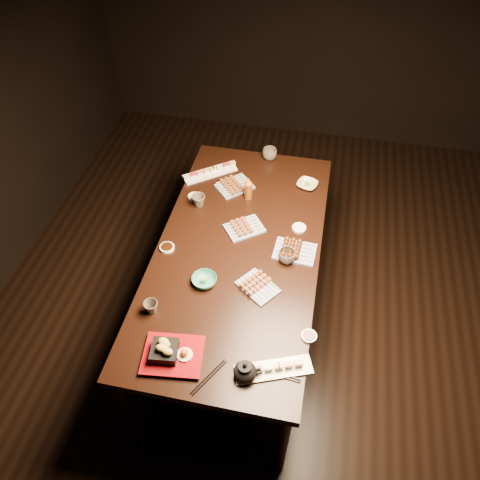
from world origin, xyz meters
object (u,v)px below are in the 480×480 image
at_px(sushi_platter_near, 274,368).
at_px(yakitori_plate_left, 235,184).
at_px(yakitori_plate_center, 244,226).
at_px(edamame_bowl_green, 204,280).
at_px(condiment_bottle, 248,188).
at_px(sushi_platter_far, 210,171).
at_px(teacup_far_left, 199,201).
at_px(tempura_tray, 172,351).
at_px(teacup_mid_right, 287,256).
at_px(yakitori_plate_right, 258,285).
at_px(teacup_near_left, 151,307).
at_px(teacup_far_right, 270,154).
at_px(dining_table, 238,289).
at_px(edamame_bowl_cream, 307,185).
at_px(teapot, 245,370).

distance_m(sushi_platter_near, yakitori_plate_left, 1.27).
xyz_separation_m(sushi_platter_near, yakitori_plate_center, (-0.30, 0.84, 0.01)).
relative_size(edamame_bowl_green, condiment_bottle, 0.86).
height_order(sushi_platter_far, teacup_far_left, teacup_far_left).
height_order(yakitori_plate_center, tempura_tray, tempura_tray).
bearing_deg(sushi_platter_far, teacup_mid_right, 95.34).
xyz_separation_m(yakitori_plate_right, condiment_bottle, (-0.18, 0.67, 0.05)).
distance_m(sushi_platter_far, tempura_tray, 1.33).
bearing_deg(yakitori_plate_right, teacup_near_left, -116.57).
relative_size(sushi_platter_far, teacup_far_left, 4.36).
height_order(sushi_platter_near, teacup_far_left, teacup_far_left).
height_order(sushi_platter_far, yakitori_plate_right, yakitori_plate_right).
relative_size(yakitori_plate_left, edamame_bowl_green, 1.63).
bearing_deg(yakitori_plate_center, teacup_far_right, 50.20).
relative_size(dining_table, sushi_platter_near, 5.14).
height_order(dining_table, teacup_near_left, teacup_near_left).
distance_m(dining_table, condiment_bottle, 0.62).
bearing_deg(teacup_far_right, edamame_bowl_green, -98.32).
relative_size(tempura_tray, condiment_bottle, 1.81).
xyz_separation_m(tempura_tray, condiment_bottle, (0.13, 1.14, 0.03)).
bearing_deg(teacup_near_left, edamame_bowl_cream, 59.26).
relative_size(yakitori_plate_center, teacup_far_left, 2.58).
bearing_deg(yakitori_plate_left, sushi_platter_far, 108.34).
distance_m(teacup_mid_right, teacup_far_left, 0.67).
bearing_deg(teacup_far_left, yakitori_plate_left, 49.25).
bearing_deg(edamame_bowl_cream, condiment_bottle, -152.69).
xyz_separation_m(yakitori_plate_right, yakitori_plate_left, (-0.28, 0.75, 0.00)).
bearing_deg(sushi_platter_near, teacup_far_left, 100.72).
height_order(teacup_far_left, teapot, teapot).
height_order(tempura_tray, condiment_bottle, condiment_bottle).
bearing_deg(teacup_near_left, teapot, -25.34).
bearing_deg(teacup_far_left, yakitori_plate_right, -49.85).
bearing_deg(yakitori_plate_center, yakitori_plate_left, 74.01).
relative_size(edamame_bowl_cream, teacup_far_left, 1.53).
xyz_separation_m(edamame_bowl_cream, condiment_bottle, (-0.34, -0.18, 0.06)).
distance_m(yakitori_plate_right, teapot, 0.49).
xyz_separation_m(teacup_far_right, condiment_bottle, (-0.07, -0.41, 0.04)).
xyz_separation_m(sushi_platter_far, condiment_bottle, (0.29, -0.18, 0.05)).
relative_size(tempura_tray, teapot, 2.23).
bearing_deg(tempura_tray, sushi_platter_far, 90.07).
relative_size(yakitori_plate_right, tempura_tray, 0.73).
height_order(tempura_tray, teapot, teapot).
height_order(tempura_tray, teacup_far_right, tempura_tray).
bearing_deg(teacup_mid_right, edamame_bowl_green, -149.47).
bearing_deg(edamame_bowl_cream, yakitori_plate_left, -167.31).
distance_m(edamame_bowl_cream, teapot, 1.35).
bearing_deg(edamame_bowl_green, sushi_platter_far, 102.35).
distance_m(sushi_platter_near, teapot, 0.13).
height_order(sushi_platter_near, edamame_bowl_green, sushi_platter_near).
bearing_deg(edamame_bowl_green, yakitori_plate_center, 73.40).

